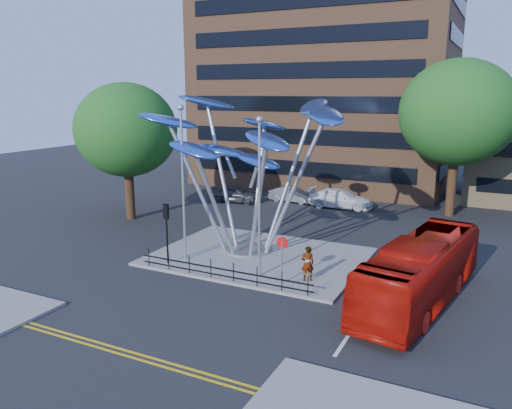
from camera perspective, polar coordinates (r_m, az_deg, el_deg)
The scene contains 18 objects.
ground at distance 24.33m, azimuth -3.86°, elevation -10.53°, with size 120.00×120.00×0.00m, color black.
traffic_island at distance 29.68m, azimuth 0.32°, elevation -5.96°, with size 12.00×9.00×0.15m, color slate.
double_yellow_near at distance 19.92m, azimuth -12.95°, elevation -16.41°, with size 40.00×0.12×0.01m, color gold.
double_yellow_far at distance 19.73m, azimuth -13.52°, elevation -16.76°, with size 40.00×0.12×0.01m, color gold.
brick_tower at distance 54.37m, azimuth 8.09°, elevation 18.35°, with size 25.00×15.00×30.00m, color brown.
tree_right at distance 41.41m, azimuth 22.08°, elevation 9.69°, with size 8.80×8.80×12.11m.
tree_left at distance 38.81m, azimuth -14.62°, elevation 8.21°, with size 7.60×7.60×10.32m.
leaf_sculpture at distance 29.33m, azimuth -0.96°, elevation 7.42°, with size 12.72×9.54×9.51m.
street_lamp_left at distance 28.06m, azimuth -8.39°, elevation 3.92°, with size 0.36×0.36×8.80m.
street_lamp_right at distance 25.16m, azimuth 0.39°, elevation 2.43°, with size 0.36×0.36×8.30m.
traffic_light_island at distance 28.10m, azimuth -10.20°, elevation -1.85°, with size 0.28×0.18×3.42m.
no_entry_sign_island at distance 24.94m, azimuth 3.00°, elevation -5.46°, with size 0.60×0.10×2.45m.
pedestrian_railing_front at distance 25.96m, azimuth -3.90°, elevation -7.68°, with size 10.00×0.06×1.00m.
red_bus at distance 24.38m, azimuth 18.30°, elevation -7.25°, with size 2.58×11.02×3.07m, color #AD1008.
pedestrian at distance 25.68m, azimuth 5.91°, elevation -6.72°, with size 0.67×0.44×1.84m, color gray.
parked_car_left at distance 44.28m, azimuth -2.45°, elevation 1.25°, with size 1.81×4.50×1.53m, color #404348.
parked_car_mid at distance 44.38m, azimuth 4.15°, elevation 1.14°, with size 1.43×4.10×1.35m, color #929399.
parked_car_right at distance 42.71m, azimuth 9.64°, elevation 0.67°, with size 2.19×5.39×1.57m, color white.
Camera 1 is at (11.37, -19.24, 9.62)m, focal length 35.00 mm.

